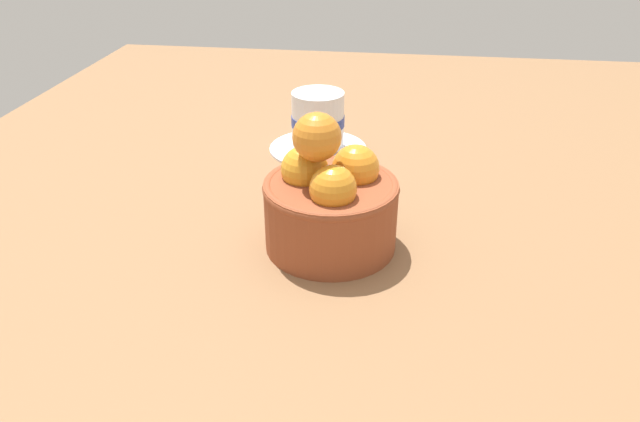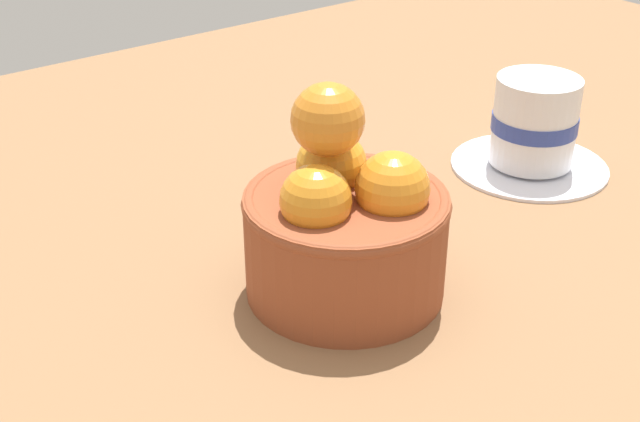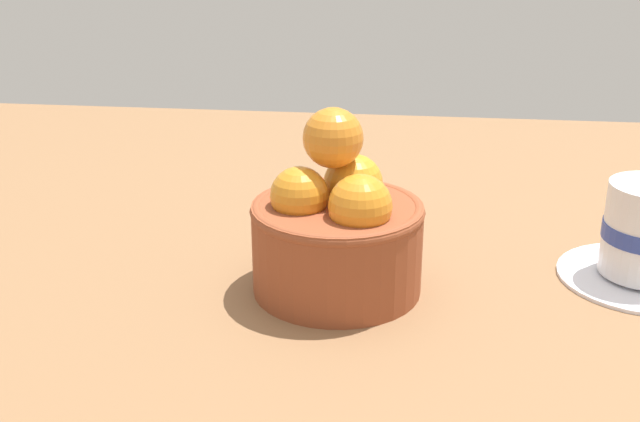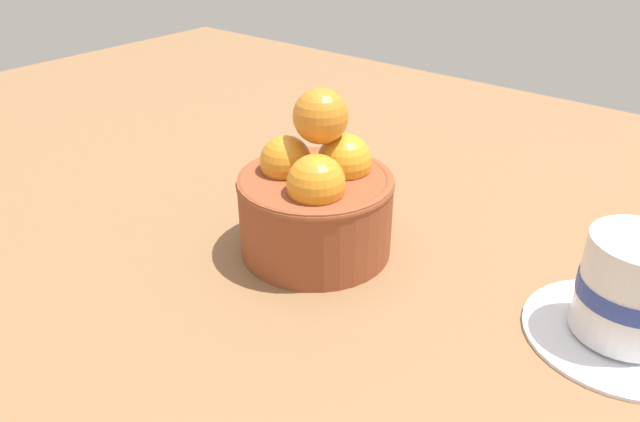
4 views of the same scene
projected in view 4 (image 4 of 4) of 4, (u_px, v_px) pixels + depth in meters
ground_plane at (316, 267)px, 55.31cm from camera, size 155.33×111.33×3.81cm
terracotta_bowl at (316, 199)px, 52.02cm from camera, size 13.37×13.37×14.29cm
coffee_cup at (629, 296)px, 42.38cm from camera, size 13.37×13.37×8.10cm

